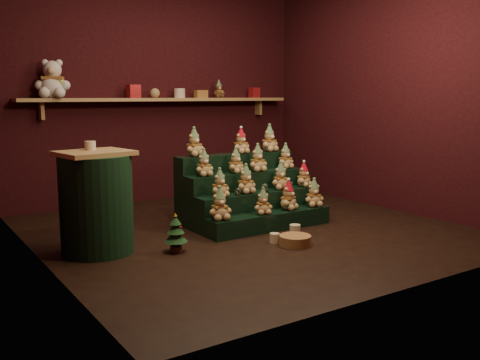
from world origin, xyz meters
TOP-DOWN VIEW (x-y plane):
  - ground at (0.00, 0.00)m, footprint 4.00×4.00m
  - back_wall at (0.00, 2.05)m, footprint 4.00×0.10m
  - front_wall at (0.00, -2.05)m, footprint 4.00×0.10m
  - left_wall at (-2.05, 0.00)m, footprint 0.10×4.00m
  - right_wall at (2.05, 0.00)m, footprint 0.10×4.00m
  - back_shelf at (0.00, 1.87)m, footprint 3.60×0.26m
  - riser_tier_front at (0.20, -0.12)m, footprint 1.40×0.22m
  - riser_tier_midfront at (0.20, 0.10)m, footprint 1.40×0.22m
  - riser_tier_midback at (0.20, 0.32)m, footprint 1.40×0.22m
  - riser_tier_back at (0.20, 0.54)m, footprint 1.40×0.22m
  - teddy_0 at (-0.40, -0.11)m, footprint 0.25×0.23m
  - teddy_1 at (0.09, -0.14)m, footprint 0.22×0.21m
  - teddy_2 at (0.43, -0.11)m, footprint 0.28×0.27m
  - teddy_3 at (0.77, -0.13)m, footprint 0.25×0.24m
  - teddy_4 at (-0.28, 0.08)m, footprint 0.22×0.20m
  - teddy_5 at (0.04, 0.10)m, footprint 0.23×0.21m
  - teddy_6 at (0.49, 0.10)m, footprint 0.24×0.23m
  - teddy_7 at (0.80, 0.09)m, footprint 0.23×0.22m
  - teddy_8 at (-0.32, 0.32)m, footprint 0.20×0.18m
  - teddy_9 at (0.06, 0.32)m, footprint 0.23×0.21m
  - teddy_10 at (0.33, 0.30)m, footprint 0.21×0.19m
  - teddy_11 at (0.74, 0.33)m, footprint 0.21×0.20m
  - teddy_12 at (-0.30, 0.55)m, footprint 0.24×0.23m
  - teddy_13 at (0.26, 0.52)m, footprint 0.22×0.20m
  - teddy_14 at (0.65, 0.53)m, footprint 0.24×0.23m
  - snow_globe_a at (-0.09, 0.04)m, footprint 0.06×0.06m
  - snow_globe_b at (0.24, 0.04)m, footprint 0.07×0.07m
  - snow_globe_c at (0.57, 0.04)m, footprint 0.07×0.07m
  - side_table at (-1.52, 0.07)m, footprint 0.65×0.62m
  - table_ornament at (-1.52, 0.17)m, footprint 0.09×0.09m
  - mini_christmas_tree at (-0.95, -0.29)m, footprint 0.21×0.21m
  - mug_left at (-0.06, -0.54)m, footprint 0.09×0.09m
  - mug_right at (0.27, -0.43)m, footprint 0.11×0.11m
  - wicker_basket at (0.05, -0.70)m, footprint 0.34×0.34m
  - white_bear at (-1.38, 1.84)m, footprint 0.49×0.47m
  - brown_bear at (0.78, 1.84)m, footprint 0.18×0.17m
  - gift_tin_red_a at (-0.43, 1.85)m, footprint 0.14×0.14m
  - gift_tin_cream at (0.20, 1.85)m, footprint 0.14×0.14m
  - gift_tin_red_b at (1.36, 1.85)m, footprint 0.12×0.12m
  - shelf_plush_ball at (-0.15, 1.85)m, footprint 0.12×0.12m
  - scarf_gift_box at (0.51, 1.85)m, footprint 0.16×0.10m

SIDE VIEW (x-z plane):
  - ground at x=0.00m, z-range 0.00..0.00m
  - mug_left at x=-0.06m, z-range 0.00..0.09m
  - wicker_basket at x=0.05m, z-range 0.00..0.09m
  - mug_right at x=0.27m, z-range 0.00..0.11m
  - riser_tier_front at x=0.20m, z-range 0.00..0.18m
  - mini_christmas_tree at x=-0.95m, z-range 0.00..0.34m
  - riser_tier_midfront at x=0.20m, z-range 0.00..0.36m
  - riser_tier_midback at x=0.20m, z-range 0.00..0.54m
  - teddy_1 at x=0.09m, z-range 0.18..0.44m
  - teddy_3 at x=0.77m, z-range 0.18..0.47m
  - teddy_2 at x=0.43m, z-range 0.18..0.48m
  - teddy_0 at x=-0.40m, z-range 0.18..0.49m
  - riser_tier_back at x=0.20m, z-range 0.00..0.72m
  - snow_globe_a at x=-0.09m, z-range 0.36..0.44m
  - snow_globe_c at x=0.57m, z-range 0.36..0.45m
  - snow_globe_b at x=0.24m, z-range 0.36..0.45m
  - side_table at x=-1.52m, z-range 0.00..0.88m
  - teddy_7 at x=0.80m, z-range 0.36..0.62m
  - teddy_4 at x=-0.28m, z-range 0.36..0.64m
  - teddy_6 at x=0.49m, z-range 0.36..0.65m
  - teddy_5 at x=0.04m, z-range 0.36..0.65m
  - teddy_9 at x=0.06m, z-range 0.54..0.80m
  - teddy_8 at x=-0.32m, z-range 0.54..0.81m
  - teddy_11 at x=0.74m, z-range 0.54..0.81m
  - teddy_10 at x=0.33m, z-range 0.54..0.83m
  - teddy_13 at x=0.26m, z-range 0.72..0.99m
  - teddy_12 at x=-0.30m, z-range 0.72..1.01m
  - teddy_14 at x=0.65m, z-range 0.72..1.02m
  - table_ornament at x=-1.52m, z-range 0.89..0.96m
  - back_shelf at x=0.00m, z-range 1.17..1.41m
  - scarf_gift_box at x=0.51m, z-range 1.32..1.42m
  - gift_tin_cream at x=0.20m, z-range 1.32..1.44m
  - shelf_plush_ball at x=-0.15m, z-range 1.32..1.44m
  - gift_tin_red_b at x=1.36m, z-range 1.32..1.46m
  - back_wall at x=0.00m, z-range 0.00..2.80m
  - front_wall at x=0.00m, z-range 0.00..2.80m
  - left_wall at x=-2.05m, z-range 0.00..2.80m
  - right_wall at x=2.05m, z-range 0.00..2.80m
  - gift_tin_red_a at x=-0.43m, z-range 1.32..1.48m
  - brown_bear at x=0.78m, z-range 1.32..1.54m
  - white_bear at x=-1.38m, z-range 1.32..1.86m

